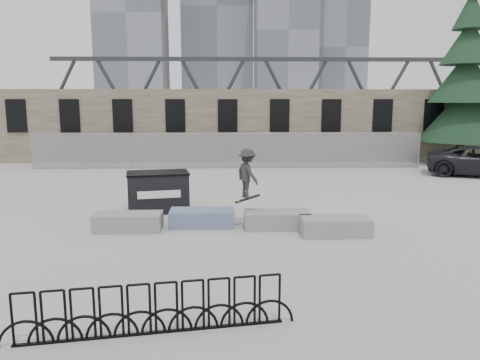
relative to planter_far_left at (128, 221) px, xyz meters
name	(u,v)px	position (x,y,z in m)	size (l,w,h in m)	color
ground	(230,228)	(3.07, 0.17, -0.28)	(120.00, 120.00, 0.00)	#AEAEA9
stone_wall	(228,125)	(3.07, 16.41, 1.97)	(36.00, 2.58, 4.50)	#665C4B
chainlink_fence	(228,150)	(3.07, 12.67, 0.75)	(22.06, 0.06, 2.02)	gray
planter_far_left	(128,221)	(0.00, 0.00, 0.00)	(2.00, 0.90, 0.52)	gray
planter_center_left	(202,217)	(2.21, 0.42, 0.00)	(2.00, 0.90, 0.52)	#314C93
planter_center_right	(277,219)	(4.52, 0.11, 0.00)	(2.00, 0.90, 0.52)	gray
planter_offset	(335,226)	(6.14, -0.68, 0.00)	(2.00, 0.90, 0.52)	gray
dumpster	(158,191)	(0.56, 2.44, 0.42)	(2.33, 1.68, 1.40)	black
bike_rack	(153,310)	(1.73, -6.38, 0.15)	(4.88, 0.85, 0.90)	black
spruce_tree	(465,86)	(17.17, 14.07, 4.39)	(5.07, 5.07, 11.50)	#38281E
skyline_towers	(222,21)	(2.06, 93.98, 20.51)	(58.00, 28.00, 48.00)	slate
truss_bridge	(295,97)	(13.07, 55.17, 3.85)	(70.00, 3.00, 9.80)	#2D3033
skateboarder	(247,174)	(3.62, 0.31, 1.39)	(0.97, 1.13, 1.67)	#2B2A2D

